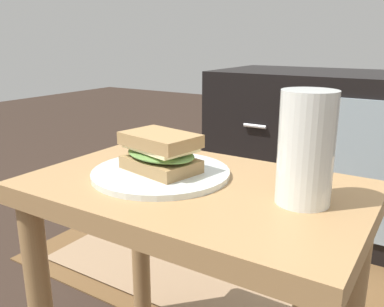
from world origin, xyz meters
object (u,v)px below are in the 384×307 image
at_px(sandwich_front, 160,152).
at_px(beer_glass, 306,152).
at_px(plate, 160,173).
at_px(tv_cabinet, 347,155).

bearing_deg(sandwich_front, beer_glass, 3.31).
xyz_separation_m(plate, sandwich_front, (0.00, -0.00, 0.04)).
distance_m(tv_cabinet, sandwich_front, 0.98).
height_order(plate, beer_glass, beer_glass).
bearing_deg(tv_cabinet, plate, -97.70).
bearing_deg(beer_glass, tv_cabinet, 97.26).
distance_m(tv_cabinet, plate, 0.97).
distance_m(tv_cabinet, beer_glass, 0.98).
relative_size(tv_cabinet, beer_glass, 5.84).
relative_size(sandwich_front, beer_glass, 0.94).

